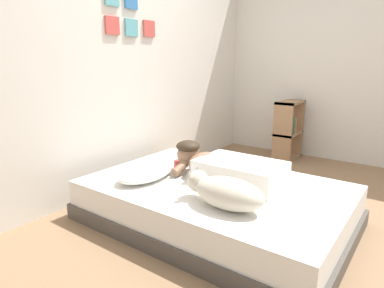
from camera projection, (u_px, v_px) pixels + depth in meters
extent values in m
plane|color=#8C6B4C|center=(272.00, 220.00, 2.66)|extent=(12.23, 12.23, 0.00)
cube|color=silver|center=(129.00, 60.00, 3.26)|extent=(4.12, 0.10, 2.50)
cube|color=#CC4C47|center=(112.00, 25.00, 2.96)|extent=(0.16, 0.02, 0.16)
cube|color=#59A5B2|center=(131.00, 28.00, 3.14)|extent=(0.16, 0.02, 0.16)
cube|color=#CC4C47|center=(149.00, 29.00, 3.33)|extent=(0.16, 0.02, 0.16)
cube|color=#3372B2|center=(131.00, 0.00, 3.09)|extent=(0.16, 0.02, 0.16)
cube|color=silver|center=(326.00, 60.00, 4.15)|extent=(0.10, 6.03, 2.50)
cube|color=#4C4742|center=(215.00, 214.00, 2.62)|extent=(1.32, 1.98, 0.12)
cube|color=white|center=(215.00, 195.00, 2.58)|extent=(1.28, 1.92, 0.20)
ellipsoid|color=white|center=(145.00, 173.00, 2.63)|extent=(0.52, 0.32, 0.11)
cube|color=white|center=(240.00, 172.00, 2.53)|extent=(0.42, 0.64, 0.18)
ellipsoid|color=#8C664C|center=(204.00, 162.00, 2.72)|extent=(0.32, 0.20, 0.16)
sphere|color=#8C664C|center=(188.00, 154.00, 2.81)|extent=(0.19, 0.19, 0.19)
ellipsoid|color=#332619|center=(188.00, 146.00, 2.79)|extent=(0.20, 0.20, 0.10)
cylinder|color=#8C664C|center=(183.00, 166.00, 2.73)|extent=(0.23, 0.07, 0.14)
cylinder|color=#8C664C|center=(197.00, 160.00, 2.89)|extent=(0.23, 0.07, 0.14)
ellipsoid|color=beige|center=(229.00, 193.00, 2.10)|extent=(0.26, 0.48, 0.20)
sphere|color=beige|center=(198.00, 181.00, 2.26)|extent=(0.15, 0.15, 0.15)
cone|color=#A79F8E|center=(189.00, 174.00, 2.20)|extent=(0.05, 0.05, 0.05)
cone|color=#A79F8E|center=(198.00, 170.00, 2.28)|extent=(0.05, 0.05, 0.05)
cylinder|color=#D84C47|center=(179.00, 164.00, 2.91)|extent=(0.09, 0.09, 0.07)
torus|color=#D84C47|center=(183.00, 163.00, 2.95)|extent=(0.05, 0.01, 0.05)
cube|color=black|center=(229.00, 186.00, 2.49)|extent=(0.07, 0.14, 0.01)
cube|color=#997251|center=(282.00, 133.00, 4.09)|extent=(0.03, 0.24, 0.75)
cube|color=#997251|center=(294.00, 128.00, 4.42)|extent=(0.03, 0.24, 0.75)
cube|color=#997251|center=(286.00, 157.00, 4.34)|extent=(0.45, 0.24, 0.03)
cube|color=#997251|center=(288.00, 133.00, 4.27)|extent=(0.45, 0.24, 0.03)
cube|color=#997251|center=(290.00, 102.00, 4.17)|extent=(0.45, 0.24, 0.03)
cube|color=#3866A5|center=(284.00, 126.00, 4.10)|extent=(0.03, 0.18, 0.20)
cube|color=#3F8C59|center=(285.00, 126.00, 4.13)|extent=(0.03, 0.18, 0.19)
cube|color=#724C8C|center=(286.00, 127.00, 4.16)|extent=(0.02, 0.18, 0.17)
cube|color=#3F8C59|center=(287.00, 125.00, 4.18)|extent=(0.03, 0.20, 0.20)
cube|color=#3866A5|center=(288.00, 125.00, 4.22)|extent=(0.03, 0.16, 0.19)
cube|color=#BF723F|center=(289.00, 125.00, 4.25)|extent=(0.04, 0.18, 0.18)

